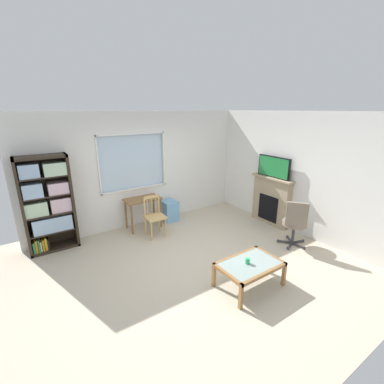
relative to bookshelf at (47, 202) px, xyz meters
name	(u,v)px	position (x,y,z in m)	size (l,w,h in m)	color
ground	(194,262)	(2.06, -2.00, -1.00)	(6.28, 5.49, 0.02)	beige
wall_back_with_window	(142,170)	(2.09, 0.24, 0.32)	(5.28, 0.15, 2.67)	white
wall_right	(293,173)	(4.76, -2.00, 0.35)	(0.12, 4.69, 2.67)	white
bookshelf	(47,202)	(0.00, 0.00, 0.00)	(0.90, 0.38, 1.90)	#2D2319
desk_under_window	(143,204)	(1.92, -0.11, -0.39)	(0.82, 0.47, 0.73)	brown
wooden_chair	(154,216)	(1.96, -0.62, -0.53)	(0.43, 0.41, 0.90)	tan
plastic_drawer_unit	(169,211)	(2.64, -0.06, -0.74)	(0.35, 0.40, 0.51)	#72ADDB
fireplace	(271,200)	(4.61, -1.60, -0.40)	(0.26, 1.10, 1.17)	tan
tv	(274,167)	(4.59, -1.60, 0.43)	(0.06, 0.88, 0.49)	black
office_chair	(295,221)	(4.09, -2.65, -0.44)	(0.62, 0.58, 1.00)	#7A6B5B
coffee_table	(250,266)	(2.40, -3.06, -0.64)	(0.99, 0.66, 0.41)	#8C9E99
sippy_cup	(248,261)	(2.36, -3.04, -0.53)	(0.07, 0.07, 0.09)	#33B770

